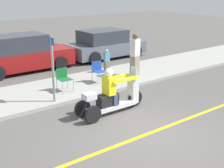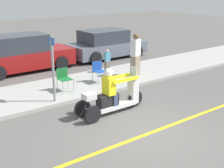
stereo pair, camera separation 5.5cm
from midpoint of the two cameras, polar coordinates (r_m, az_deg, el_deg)
The scene contains 11 objects.
ground_plane at distance 8.46m, azimuth 6.43°, elevation -9.17°, with size 60.00×60.00×0.00m, color #565451.
lane_stripe at distance 8.57m, azimuth 7.32°, elevation -8.81°, with size 24.00×0.12×0.01m.
sidewalk_strip at distance 11.92m, azimuth -8.87°, elevation -0.86°, with size 28.00×2.80×0.12m.
motorcycle_trike at distance 9.58m, azimuth 0.20°, elevation -2.37°, with size 2.38×0.65×1.45m.
spectator_near_curb at distance 13.08m, azimuth 4.43°, elevation 5.16°, with size 0.48×0.37×1.79m.
spectator_mid_group at distance 13.71m, azimuth -0.74°, elevation 4.19°, with size 0.25×0.15×1.01m.
folding_chair_set_back at distance 12.28m, azimuth -2.32°, elevation 2.66°, with size 0.48×0.48×0.82m.
folding_chair_curbside at distance 11.39m, azimuth -8.67°, elevation 1.26°, with size 0.47×0.47×0.82m.
parked_car_lot_left at distance 14.85m, azimuth -16.07°, elevation 5.24°, with size 4.52×1.96×1.68m.
parked_car_lot_center at distance 17.05m, azimuth -1.07°, elevation 7.23°, with size 4.28×2.11×1.52m.
street_sign at distance 10.19m, azimuth -10.61°, elevation 3.24°, with size 0.08×0.36×2.20m.
Camera 2 is at (-5.24, -5.43, 3.80)m, focal length 50.00 mm.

